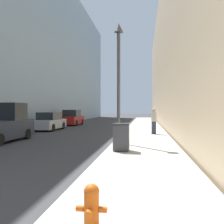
{
  "coord_description": "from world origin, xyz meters",
  "views": [
    {
      "loc": [
        5.66,
        -2.3,
        1.87
      ],
      "look_at": [
        2.76,
        19.51,
        1.6
      ],
      "focal_mm": 40.0,
      "sensor_mm": 36.0,
      "label": 1
    }
  ],
  "objects_px": {
    "lamppost": "(119,71)",
    "parked_sedan_far": "(72,118)",
    "trash_bin": "(121,137)",
    "pedestrian_on_sidewalk": "(154,121)",
    "parked_sedan_near": "(49,122)",
    "fire_hydrant": "(91,205)"
  },
  "relations": [
    {
      "from": "fire_hydrant",
      "to": "parked_sedan_near",
      "type": "height_order",
      "value": "parked_sedan_near"
    },
    {
      "from": "trash_bin",
      "to": "pedestrian_on_sidewalk",
      "type": "xyz_separation_m",
      "value": [
        1.57,
        7.14,
        0.31
      ]
    },
    {
      "from": "lamppost",
      "to": "pedestrian_on_sidewalk",
      "type": "bearing_deg",
      "value": 68.11
    },
    {
      "from": "parked_sedan_near",
      "to": "trash_bin",
      "type": "bearing_deg",
      "value": -55.65
    },
    {
      "from": "fire_hydrant",
      "to": "parked_sedan_far",
      "type": "height_order",
      "value": "parked_sedan_far"
    },
    {
      "from": "fire_hydrant",
      "to": "trash_bin",
      "type": "height_order",
      "value": "trash_bin"
    },
    {
      "from": "fire_hydrant",
      "to": "pedestrian_on_sidewalk",
      "type": "bearing_deg",
      "value": 84.32
    },
    {
      "from": "fire_hydrant",
      "to": "lamppost",
      "type": "distance_m",
      "value": 9.64
    },
    {
      "from": "lamppost",
      "to": "pedestrian_on_sidewalk",
      "type": "distance_m",
      "value": 5.88
    },
    {
      "from": "lamppost",
      "to": "parked_sedan_far",
      "type": "bearing_deg",
      "value": 114.75
    },
    {
      "from": "lamppost",
      "to": "pedestrian_on_sidewalk",
      "type": "xyz_separation_m",
      "value": [
        1.93,
        4.81,
        -2.77
      ]
    },
    {
      "from": "trash_bin",
      "to": "parked_sedan_near",
      "type": "distance_m",
      "value": 13.2
    },
    {
      "from": "lamppost",
      "to": "parked_sedan_far",
      "type": "height_order",
      "value": "lamppost"
    },
    {
      "from": "fire_hydrant",
      "to": "pedestrian_on_sidewalk",
      "type": "height_order",
      "value": "pedestrian_on_sidewalk"
    },
    {
      "from": "parked_sedan_near",
      "to": "pedestrian_on_sidewalk",
      "type": "xyz_separation_m",
      "value": [
        9.02,
        -3.75,
        0.31
      ]
    },
    {
      "from": "fire_hydrant",
      "to": "pedestrian_on_sidewalk",
      "type": "xyz_separation_m",
      "value": [
        1.38,
        13.84,
        0.56
      ]
    },
    {
      "from": "fire_hydrant",
      "to": "parked_sedan_far",
      "type": "relative_size",
      "value": 0.15
    },
    {
      "from": "lamppost",
      "to": "parked_sedan_far",
      "type": "relative_size",
      "value": 1.42
    },
    {
      "from": "trash_bin",
      "to": "parked_sedan_near",
      "type": "xyz_separation_m",
      "value": [
        -7.45,
        10.9,
        0.0
      ]
    },
    {
      "from": "trash_bin",
      "to": "parked_sedan_far",
      "type": "height_order",
      "value": "parked_sedan_far"
    },
    {
      "from": "fire_hydrant",
      "to": "parked_sedan_near",
      "type": "relative_size",
      "value": 0.15
    },
    {
      "from": "parked_sedan_near",
      "to": "pedestrian_on_sidewalk",
      "type": "distance_m",
      "value": 9.78
    }
  ]
}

